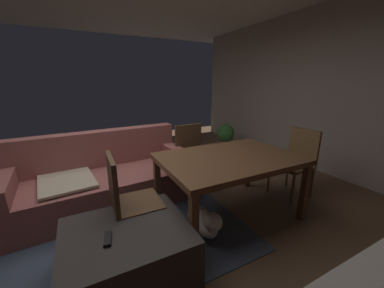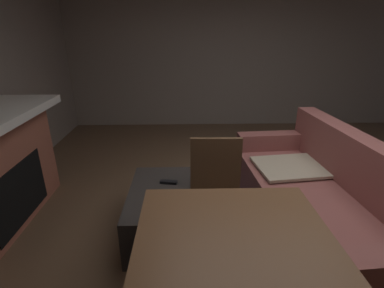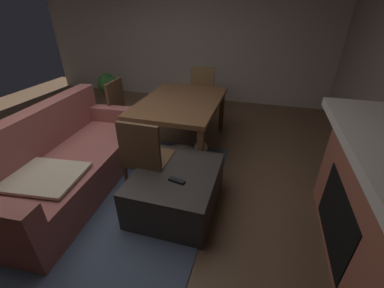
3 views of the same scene
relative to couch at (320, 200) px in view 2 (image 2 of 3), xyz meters
name	(u,v)px [view 2 (image 2 of 3)]	position (x,y,z in m)	size (l,w,h in m)	color
floor	(286,236)	(0.11, -0.32, -0.32)	(8.34, 8.34, 0.00)	brown
wall_left	(233,52)	(-3.36, -0.32, 1.08)	(0.12, 6.66, 2.79)	gray
area_rug	(243,229)	(0.01, -0.70, -0.31)	(2.60, 2.00, 0.01)	#3D475B
couch	(320,200)	(0.00, 0.00, 0.00)	(2.24, 1.09, 0.91)	#8C4C47
ottoman_coffee_table	(175,212)	(0.01, -1.34, -0.10)	(0.96, 0.82, 0.44)	#2D2826
tv_remote	(169,182)	(-0.13, -1.40, 0.14)	(0.05, 0.16, 0.02)	black
dining_chair_west	(216,187)	(0.10, -0.98, 0.21)	(0.45, 0.45, 0.93)	#513823
small_dog	(191,283)	(0.79, -1.22, -0.13)	(0.26, 0.57, 0.34)	silver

